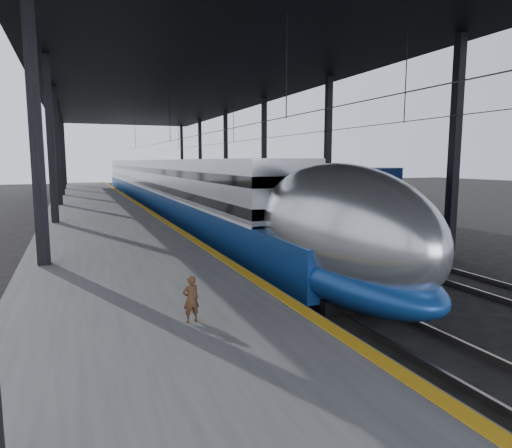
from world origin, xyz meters
TOP-DOWN VIEW (x-y plane):
  - ground at (0.00, 0.00)m, footprint 160.00×160.00m
  - platform at (-3.50, 20.00)m, footprint 6.00×80.00m
  - yellow_strip at (-0.70, 20.00)m, footprint 0.30×80.00m
  - rails at (4.50, 20.00)m, footprint 6.52×80.00m
  - canopy at (1.90, 20.00)m, footprint 18.00×75.00m
  - tgv_train at (2.00, 29.15)m, footprint 2.86×65.20m
  - second_train at (7.00, 33.85)m, footprint 2.70×56.05m
  - child at (-2.96, -1.33)m, footprint 0.36×0.27m

SIDE VIEW (x-z plane):
  - ground at x=0.00m, z-range 0.00..0.00m
  - rails at x=4.50m, z-range 0.00..0.16m
  - platform at x=-3.50m, z-range 0.00..1.00m
  - yellow_strip at x=-0.70m, z-range 1.00..1.01m
  - child at x=-2.96m, z-range 1.00..1.89m
  - second_train at x=7.00m, z-range 0.02..3.74m
  - tgv_train at x=2.00m, z-range -0.13..3.96m
  - canopy at x=1.90m, z-range 4.38..13.85m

